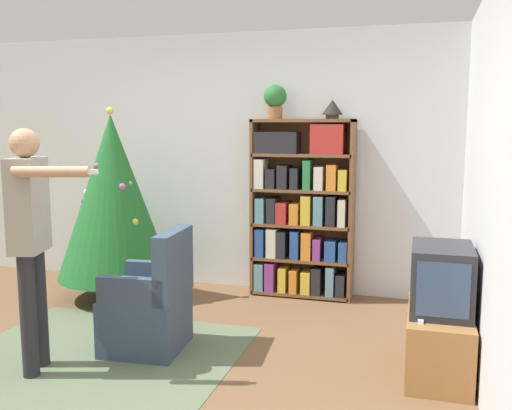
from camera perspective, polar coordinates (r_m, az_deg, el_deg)
The scene contains 14 objects.
ground_plane at distance 4.13m, azimuth -11.70°, elevation -16.26°, with size 14.00×14.00×0.00m, color brown.
wall_back at distance 5.91m, azimuth -1.60°, elevation 4.29°, with size 8.00×0.10×2.60m.
wall_right at distance 3.36m, azimuth 23.58°, elevation 0.77°, with size 0.10×8.00×2.60m.
area_rug at distance 4.44m, azimuth -15.86°, elevation -14.54°, with size 2.01×1.87×0.01m.
bookshelf at distance 5.57m, azimuth 4.55°, elevation -0.55°, with size 0.99×0.28×1.74m.
tv_stand at distance 4.17m, azimuth 17.78°, elevation -12.94°, with size 0.42×0.83×0.44m.
television at distance 4.03m, azimuth 18.06°, elevation -7.03°, with size 0.39×0.56×0.45m.
game_remote at distance 3.85m, azimuth 16.14°, elevation -10.94°, with size 0.04×0.12×0.02m.
christmas_tree at distance 5.63m, azimuth -14.10°, elevation 0.77°, with size 1.09×1.09×1.85m.
armchair at distance 4.41m, azimuth -10.49°, elevation -10.10°, with size 0.61×0.60×0.92m.
standing_person at distance 4.10m, azimuth -21.62°, elevation -2.34°, with size 0.70×0.45×1.66m.
potted_plant at distance 5.58m, azimuth 1.93°, elevation 10.53°, with size 0.22×0.22×0.33m.
table_lamp at distance 5.47m, azimuth 7.65°, elevation 9.58°, with size 0.20×0.20×0.18m.
book_pile_near_tree at distance 5.28m, azimuth -11.68°, elevation -10.14°, with size 0.22×0.18×0.12m.
Camera 1 is at (1.79, -3.31, 1.69)m, focal length 40.00 mm.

